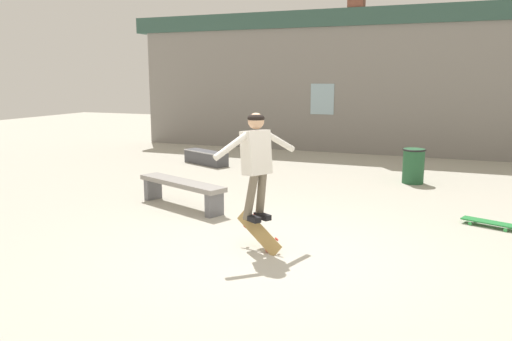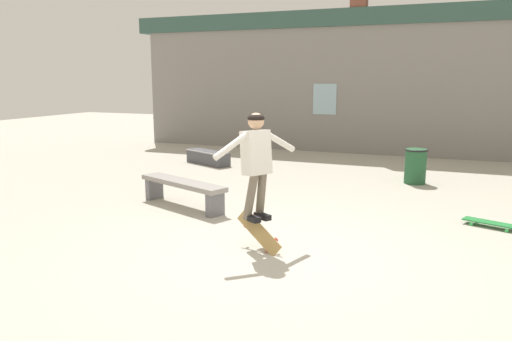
{
  "view_description": "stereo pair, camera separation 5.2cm",
  "coord_description": "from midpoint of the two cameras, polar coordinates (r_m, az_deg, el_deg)",
  "views": [
    {
      "loc": [
        2.01,
        -5.72,
        2.22
      ],
      "look_at": [
        -0.33,
        0.16,
        1.03
      ],
      "focal_mm": 35.0,
      "sensor_mm": 36.0,
      "label": 1
    },
    {
      "loc": [
        2.05,
        -5.7,
        2.22
      ],
      "look_at": [
        -0.33,
        0.16,
        1.03
      ],
      "focal_mm": 35.0,
      "sensor_mm": 36.0,
      "label": 2
    }
  ],
  "objects": [
    {
      "name": "ground_plane",
      "position": [
        6.45,
        1.95,
        -9.46
      ],
      "size": [
        40.0,
        40.0,
        0.0
      ],
      "primitive_type": "plane",
      "color": "#B2AD9E"
    },
    {
      "name": "building_backdrop",
      "position": [
        14.88,
        13.98,
        10.11
      ],
      "size": [
        16.05,
        0.52,
        5.06
      ],
      "color": "gray",
      "rests_on": "ground_plane"
    },
    {
      "name": "park_bench",
      "position": [
        8.68,
        -8.69,
        -1.93
      ],
      "size": [
        1.92,
        1.05,
        0.46
      ],
      "rotation": [
        0.0,
        0.0,
        -0.38
      ],
      "color": "gray",
      "rests_on": "ground_plane"
    },
    {
      "name": "skate_ledge",
      "position": [
        12.92,
        -5.86,
        1.48
      ],
      "size": [
        1.4,
        0.94,
        0.34
      ],
      "rotation": [
        0.0,
        0.0,
        -0.44
      ],
      "color": "#4C4C51",
      "rests_on": "ground_plane"
    },
    {
      "name": "trash_bin",
      "position": [
        11.03,
        17.42,
        0.6
      ],
      "size": [
        0.48,
        0.48,
        0.73
      ],
      "color": "#235633",
      "rests_on": "ground_plane"
    },
    {
      "name": "skater",
      "position": [
        6.41,
        -0.23,
        1.55
      ],
      "size": [
        0.73,
        1.15,
        1.4
      ],
      "rotation": [
        0.0,
        0.0,
        -0.54
      ],
      "color": "silver"
    },
    {
      "name": "skateboard_flipping",
      "position": [
        6.54,
        0.13,
        -7.07
      ],
      "size": [
        0.72,
        0.36,
        0.52
      ],
      "rotation": [
        0.0,
        0.0,
        -0.44
      ],
      "color": "#AD894C"
    },
    {
      "name": "skateboard_resting",
      "position": [
        8.29,
        25.0,
        -5.4
      ],
      "size": [
        0.83,
        0.47,
        0.08
      ],
      "rotation": [
        0.0,
        0.0,
        5.94
      ],
      "color": "#237F38",
      "rests_on": "ground_plane"
    }
  ]
}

